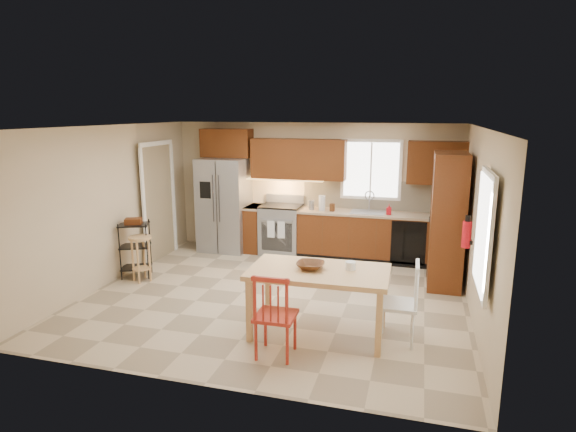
% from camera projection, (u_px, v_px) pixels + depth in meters
% --- Properties ---
extents(floor, '(5.50, 5.50, 0.00)m').
position_uv_depth(floor, '(276.00, 296.00, 7.20)').
color(floor, tan).
rests_on(floor, ground).
extents(ceiling, '(5.50, 5.00, 0.02)m').
position_uv_depth(ceiling, '(275.00, 127.00, 6.67)').
color(ceiling, silver).
rests_on(ceiling, ground).
extents(wall_back, '(5.50, 0.02, 2.50)m').
position_uv_depth(wall_back, '(313.00, 188.00, 9.29)').
color(wall_back, '#CCB793').
rests_on(wall_back, ground).
extents(wall_front, '(5.50, 0.02, 2.50)m').
position_uv_depth(wall_front, '(199.00, 268.00, 4.58)').
color(wall_front, '#CCB793').
rests_on(wall_front, ground).
extents(wall_left, '(0.02, 5.00, 2.50)m').
position_uv_depth(wall_left, '(110.00, 205.00, 7.65)').
color(wall_left, '#CCB793').
rests_on(wall_left, ground).
extents(wall_right, '(0.02, 5.00, 2.50)m').
position_uv_depth(wall_right, '(478.00, 227.00, 6.22)').
color(wall_right, '#CCB793').
rests_on(wall_right, ground).
extents(refrigerator, '(0.92, 0.75, 1.82)m').
position_uv_depth(refrigerator, '(224.00, 205.00, 9.45)').
color(refrigerator, gray).
rests_on(refrigerator, floor).
extents(range_stove, '(0.76, 0.63, 0.92)m').
position_uv_depth(range_stove, '(281.00, 230.00, 9.30)').
color(range_stove, gray).
rests_on(range_stove, floor).
extents(base_cabinet_narrow, '(0.30, 0.60, 0.90)m').
position_uv_depth(base_cabinet_narrow, '(255.00, 228.00, 9.46)').
color(base_cabinet_narrow, '#582810').
rests_on(base_cabinet_narrow, floor).
extents(base_cabinet_run, '(2.92, 0.60, 0.90)m').
position_uv_depth(base_cabinet_run, '(377.00, 237.00, 8.84)').
color(base_cabinet_run, '#582810').
rests_on(base_cabinet_run, floor).
extents(dishwasher, '(0.60, 0.02, 0.78)m').
position_uv_depth(dishwasher, '(408.00, 243.00, 8.42)').
color(dishwasher, black).
rests_on(dishwasher, floor).
extents(backsplash, '(2.92, 0.03, 0.55)m').
position_uv_depth(backsplash, '(380.00, 195.00, 8.95)').
color(backsplash, beige).
rests_on(backsplash, wall_back).
extents(upper_over_fridge, '(1.00, 0.35, 0.55)m').
position_uv_depth(upper_over_fridge, '(227.00, 143.00, 9.39)').
color(upper_over_fridge, '#55270E').
rests_on(upper_over_fridge, wall_back).
extents(upper_left_block, '(1.80, 0.35, 0.75)m').
position_uv_depth(upper_left_block, '(298.00, 159.00, 9.07)').
color(upper_left_block, '#55270E').
rests_on(upper_left_block, wall_back).
extents(upper_right_block, '(1.00, 0.35, 0.75)m').
position_uv_depth(upper_right_block, '(437.00, 163.00, 8.41)').
color(upper_right_block, '#55270E').
rests_on(upper_right_block, wall_back).
extents(window_back, '(1.12, 0.04, 1.12)m').
position_uv_depth(window_back, '(371.00, 170.00, 8.90)').
color(window_back, white).
rests_on(window_back, wall_back).
extents(sink, '(0.62, 0.46, 0.16)m').
position_uv_depth(sink, '(368.00, 214.00, 8.80)').
color(sink, gray).
rests_on(sink, base_cabinet_run).
extents(undercab_glow, '(1.60, 0.30, 0.01)m').
position_uv_depth(undercab_glow, '(283.00, 179.00, 9.20)').
color(undercab_glow, '#FFBF66').
rests_on(undercab_glow, wall_back).
extents(soap_bottle, '(0.09, 0.09, 0.19)m').
position_uv_depth(soap_bottle, '(389.00, 209.00, 8.58)').
color(soap_bottle, red).
rests_on(soap_bottle, base_cabinet_run).
extents(paper_towel, '(0.12, 0.12, 0.28)m').
position_uv_depth(paper_towel, '(322.00, 203.00, 8.94)').
color(paper_towel, silver).
rests_on(paper_towel, base_cabinet_run).
extents(canister_steel, '(0.11, 0.11, 0.18)m').
position_uv_depth(canister_steel, '(311.00, 205.00, 9.00)').
color(canister_steel, gray).
rests_on(canister_steel, base_cabinet_run).
extents(canister_wood, '(0.10, 0.10, 0.14)m').
position_uv_depth(canister_wood, '(332.00, 207.00, 8.87)').
color(canister_wood, '#512915').
rests_on(canister_wood, base_cabinet_run).
extents(pantry, '(0.50, 0.95, 2.10)m').
position_uv_depth(pantry, '(447.00, 220.00, 7.47)').
color(pantry, '#582810').
rests_on(pantry, floor).
extents(fire_extinguisher, '(0.12, 0.12, 0.36)m').
position_uv_depth(fire_extinguisher, '(467.00, 234.00, 6.42)').
color(fire_extinguisher, red).
rests_on(fire_extinguisher, wall_right).
extents(window_right, '(0.04, 1.02, 1.32)m').
position_uv_depth(window_right, '(484.00, 233.00, 5.11)').
color(window_right, white).
rests_on(window_right, wall_right).
extents(doorway, '(0.04, 0.95, 2.10)m').
position_uv_depth(doorway, '(158.00, 203.00, 8.90)').
color(doorway, '#8C7A59').
rests_on(doorway, wall_left).
extents(dining_table, '(1.70, 0.98, 0.82)m').
position_uv_depth(dining_table, '(318.00, 303.00, 5.91)').
color(dining_table, tan).
rests_on(dining_table, floor).
extents(chair_red, '(0.47, 0.47, 0.99)m').
position_uv_depth(chair_red, '(276.00, 314.00, 5.37)').
color(chair_red, '#A22518').
rests_on(chair_red, floor).
extents(chair_white, '(0.47, 0.47, 0.99)m').
position_uv_depth(chair_white, '(398.00, 303.00, 5.69)').
color(chair_white, silver).
rests_on(chair_white, floor).
extents(table_bowl, '(0.35, 0.35, 0.08)m').
position_uv_depth(table_bowl, '(310.00, 269.00, 5.85)').
color(table_bowl, '#512915').
rests_on(table_bowl, dining_table).
extents(table_jar, '(0.14, 0.14, 0.15)m').
position_uv_depth(table_jar, '(350.00, 267.00, 5.81)').
color(table_jar, silver).
rests_on(table_jar, dining_table).
extents(bar_stool, '(0.39, 0.39, 0.75)m').
position_uv_depth(bar_stool, '(141.00, 259.00, 7.77)').
color(bar_stool, tan).
rests_on(bar_stool, floor).
extents(utility_cart, '(0.58, 0.52, 0.94)m').
position_uv_depth(utility_cart, '(135.00, 249.00, 7.97)').
color(utility_cart, black).
rests_on(utility_cart, floor).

